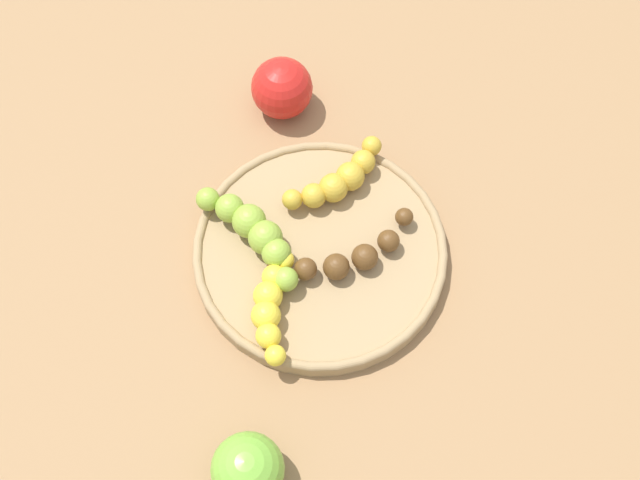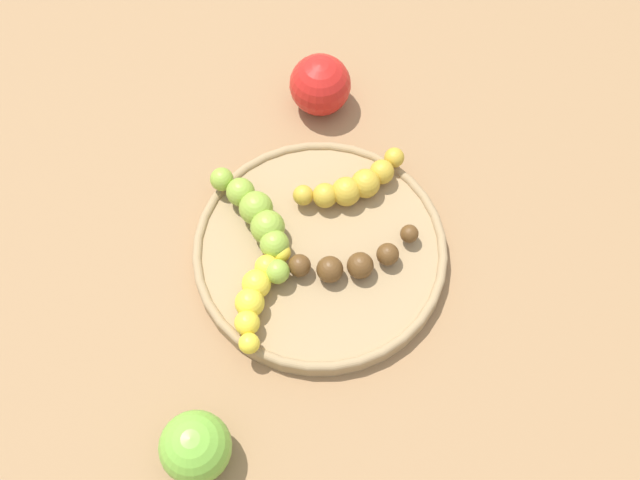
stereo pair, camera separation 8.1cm
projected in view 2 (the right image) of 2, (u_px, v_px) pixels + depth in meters
ground_plane at (320, 256)px, 0.85m from camera, size 2.40×2.40×0.00m
fruit_bowl at (320, 251)px, 0.84m from camera, size 0.27×0.27×0.02m
banana_overripe at (344, 261)px, 0.81m from camera, size 0.17×0.05×0.03m
banana_spotted at (354, 184)px, 0.85m from camera, size 0.13×0.07×0.03m
banana_green at (258, 219)px, 0.82m from camera, size 0.08×0.14×0.04m
banana_yellow at (257, 294)px, 0.79m from camera, size 0.06×0.12×0.03m
apple_green at (195, 447)px, 0.72m from camera, size 0.07×0.07×0.07m
apple_red at (320, 85)px, 0.91m from camera, size 0.07×0.07×0.07m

